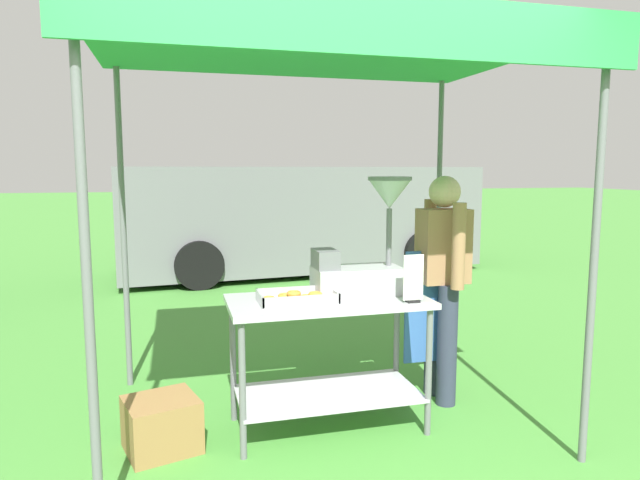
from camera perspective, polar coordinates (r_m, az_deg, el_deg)
ground_plane at (r=8.26m, az=-9.27°, el=-4.39°), size 70.00×70.00×0.00m
stall_canopy at (r=3.58m, az=0.43°, el=18.25°), size 2.78×2.06×2.44m
donut_cart at (r=3.57m, az=0.83°, el=-9.74°), size 1.25×0.62×0.85m
donut_tray at (r=3.41m, az=-2.34°, el=-6.01°), size 0.47×0.28×0.07m
donut_fryer at (r=3.61m, az=4.63°, el=-1.08°), size 0.64×0.28×0.76m
menu_sign at (r=3.44m, az=9.54°, el=-4.23°), size 0.13×0.05×0.29m
vendor at (r=4.03m, az=12.35°, el=-3.64°), size 0.45×0.53×1.61m
supply_crate at (r=3.59m, az=-15.92°, el=-17.72°), size 0.49×0.46×0.31m
van_grey at (r=9.10m, az=-2.20°, el=2.37°), size 5.82×2.46×1.69m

